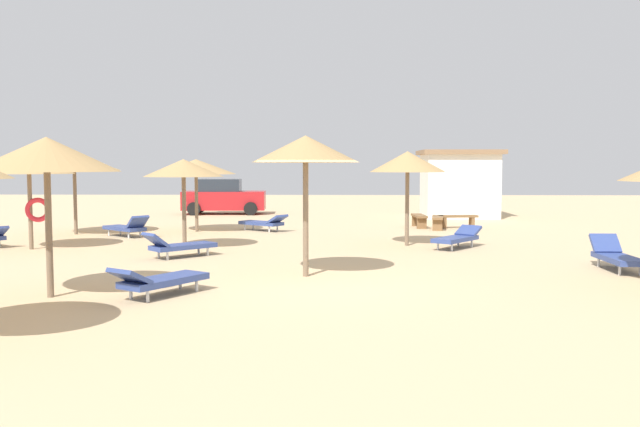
% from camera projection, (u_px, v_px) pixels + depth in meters
% --- Properties ---
extents(ground_plane, '(80.00, 80.00, 0.00)m').
position_uv_depth(ground_plane, '(316.00, 283.00, 13.39)').
color(ground_plane, '#D1B284').
extents(parasol_0, '(2.58, 2.58, 2.90)m').
position_uv_depth(parasol_0, '(46.00, 155.00, 11.77)').
color(parasol_0, '#75604C').
rests_on(parasol_0, ground).
extents(parasol_1, '(2.24, 2.24, 2.81)m').
position_uv_depth(parasol_1, '(408.00, 162.00, 19.47)').
color(parasol_1, '#75604C').
rests_on(parasol_1, ground).
extents(parasol_3, '(2.86, 2.86, 2.61)m').
position_uv_depth(parasol_3, '(196.00, 167.00, 23.62)').
color(parasol_3, '#75604C').
rests_on(parasol_3, ground).
extents(parasol_4, '(3.09, 3.09, 2.74)m').
position_uv_depth(parasol_4, '(74.00, 163.00, 22.70)').
color(parasol_4, '#75604C').
rests_on(parasol_4, ground).
extents(parasol_5, '(2.26, 2.26, 2.57)m').
position_uv_depth(parasol_5, '(183.00, 168.00, 18.74)').
color(parasol_5, '#75604C').
rests_on(parasol_5, ground).
extents(parasol_7, '(2.45, 2.45, 2.76)m').
position_uv_depth(parasol_7, '(29.00, 164.00, 18.60)').
color(parasol_7, '#75604C').
rests_on(parasol_7, ground).
extents(parasol_8, '(2.29, 2.29, 3.02)m').
position_uv_depth(parasol_8, '(306.00, 150.00, 14.01)').
color(parasol_8, '#75604C').
rests_on(parasol_8, ground).
extents(lounger_0, '(1.57, 1.96, 0.63)m').
position_uv_depth(lounger_0, '(159.00, 280.00, 11.98)').
color(lounger_0, '#33478C').
rests_on(lounger_0, ground).
extents(lounger_1, '(1.69, 1.90, 0.61)m').
position_uv_depth(lounger_1, '(458.00, 238.00, 19.01)').
color(lounger_1, '#33478C').
rests_on(lounger_1, ground).
extents(lounger_3, '(1.92, 1.64, 0.63)m').
position_uv_depth(lounger_3, '(264.00, 223.00, 24.00)').
color(lounger_3, '#33478C').
rests_on(lounger_3, ground).
extents(lounger_4, '(1.85, 1.70, 0.75)m').
position_uv_depth(lounger_4, '(127.00, 227.00, 22.05)').
color(lounger_4, '#33478C').
rests_on(lounger_4, ground).
extents(lounger_5, '(1.80, 1.78, 0.70)m').
position_uv_depth(lounger_5, '(179.00, 245.00, 17.08)').
color(lounger_5, '#33478C').
rests_on(lounger_5, ground).
extents(lounger_6, '(0.66, 1.88, 0.75)m').
position_uv_depth(lounger_6, '(616.00, 256.00, 15.04)').
color(lounger_6, '#33478C').
rests_on(lounger_6, ground).
extents(bench_0, '(0.63, 1.54, 0.49)m').
position_uv_depth(bench_0, '(438.00, 220.00, 24.61)').
color(bench_0, brown).
rests_on(bench_0, ground).
extents(bench_1, '(1.54, 0.59, 0.49)m').
position_uv_depth(bench_1, '(458.00, 219.00, 25.16)').
color(bench_1, brown).
rests_on(bench_1, ground).
extents(bench_2, '(0.48, 1.52, 0.49)m').
position_uv_depth(bench_2, '(419.00, 218.00, 25.38)').
color(bench_2, brown).
rests_on(bench_2, ground).
extents(parked_car, '(4.10, 2.18, 1.72)m').
position_uv_depth(parked_car, '(223.00, 197.00, 32.35)').
color(parked_car, '#B21E23').
rests_on(parked_car, ground).
extents(beach_cabana, '(3.63, 3.29, 3.08)m').
position_uv_depth(beach_cabana, '(459.00, 183.00, 30.40)').
color(beach_cabana, white).
rests_on(beach_cabana, ground).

